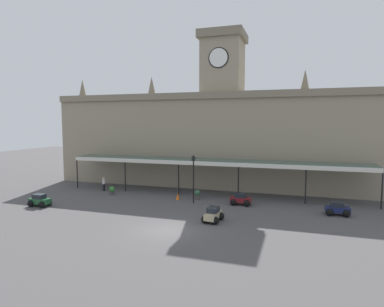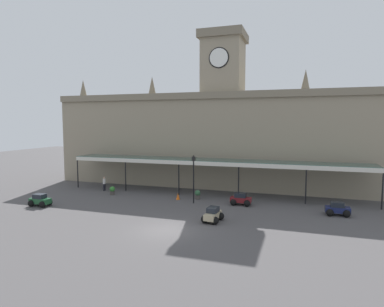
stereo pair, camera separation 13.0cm
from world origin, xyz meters
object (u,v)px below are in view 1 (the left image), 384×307
Objects in this scene: car_beige_sedan at (213,215)px; planter_by_canopy at (112,191)px; car_green_sedan at (40,201)px; car_navy_sedan at (337,210)px; planter_forecourt_centre at (197,194)px; victorian_lamppost at (193,174)px; traffic_cone at (178,196)px; car_maroon_sedan at (241,200)px; pedestrian_crossing_forecourt at (104,183)px.

planter_by_canopy is (-13.26, 6.17, -0.01)m from car_beige_sedan.
car_navy_sedan is at bearing 11.42° from car_green_sedan.
victorian_lamppost is at bearing -85.39° from planter_forecourt_centre.
planter_by_canopy is (-7.81, -0.22, 0.14)m from traffic_cone.
planter_forecourt_centre is at bearing 171.12° from car_navy_sedan.
traffic_cone is at bearing 175.30° from car_navy_sedan.
car_beige_sedan is 2.22× the size of planter_by_canopy.
car_green_sedan is (-27.21, -5.49, 0.00)m from car_navy_sedan.
car_green_sedan is 2.15× the size of planter_by_canopy.
planter_forecourt_centre is at bearing 167.39° from car_maroon_sedan.
planter_forecourt_centre is (11.88, -0.66, -0.42)m from pedestrian_crossing_forecourt.
victorian_lamppost reaches higher than pedestrian_crossing_forecourt.
pedestrian_crossing_forecourt is (-15.42, 7.89, 0.41)m from car_beige_sedan.
car_navy_sedan is 0.43× the size of victorian_lamppost.
car_maroon_sedan is at bearing 78.43° from car_beige_sedan.
car_beige_sedan is 0.44× the size of victorian_lamppost.
planter_by_canopy is (-9.87, 0.79, -2.54)m from victorian_lamppost.
planter_forecourt_centre is 1.00× the size of planter_by_canopy.
car_green_sedan is 15.23m from victorian_lamppost.
car_navy_sedan and car_green_sedan have the same top height.
traffic_cone is (-15.40, 1.27, -0.15)m from car_navy_sedan.
traffic_cone is 7.81m from planter_by_canopy.
car_navy_sedan is at bearing -4.70° from traffic_cone.
pedestrian_crossing_forecourt is 1.74× the size of planter_by_canopy.
victorian_lamppost is (-13.33, 0.26, 2.52)m from car_navy_sedan.
car_maroon_sedan is at bearing -5.93° from pedestrian_crossing_forecourt.
car_maroon_sedan is 6.72m from traffic_cone.
car_beige_sedan is 17.27m from car_green_sedan.
victorian_lamppost reaches higher than car_maroon_sedan.
victorian_lamppost is (13.87, 5.75, 2.52)m from car_green_sedan.
planter_by_canopy is at bearing -38.60° from pedestrian_crossing_forecourt.
car_maroon_sedan is 4.92m from planter_forecourt_centre.
pedestrian_crossing_forecourt is at bearing 176.82° from planter_forecourt_centre.
car_maroon_sedan reaches higher than planter_forecourt_centre.
planter_forecourt_centre is at bearing 116.07° from car_beige_sedan.
planter_forecourt_centre is (13.73, 7.60, -0.01)m from car_green_sedan.
car_navy_sedan is 1.24× the size of pedestrian_crossing_forecourt.
pedestrian_crossing_forecourt reaches higher than car_green_sedan.
pedestrian_crossing_forecourt reaches higher than car_beige_sedan.
car_beige_sedan is 6.84m from victorian_lamppost.
victorian_lamppost is at bearing 122.21° from car_beige_sedan.
car_green_sedan is at bearing -168.58° from car_navy_sedan.
pedestrian_crossing_forecourt reaches higher than car_navy_sedan.
car_maroon_sedan is at bearing 9.50° from victorian_lamppost.
planter_by_canopy is at bearing 58.54° from car_green_sedan.
car_navy_sedan reaches higher than planter_forecourt_centre.
car_green_sedan is 1.24× the size of pedestrian_crossing_forecourt.
planter_by_canopy is (-23.21, 1.04, -0.01)m from car_navy_sedan.
car_navy_sedan and car_maroon_sedan have the same top height.
traffic_cone is at bearing -156.36° from planter_forecourt_centre.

